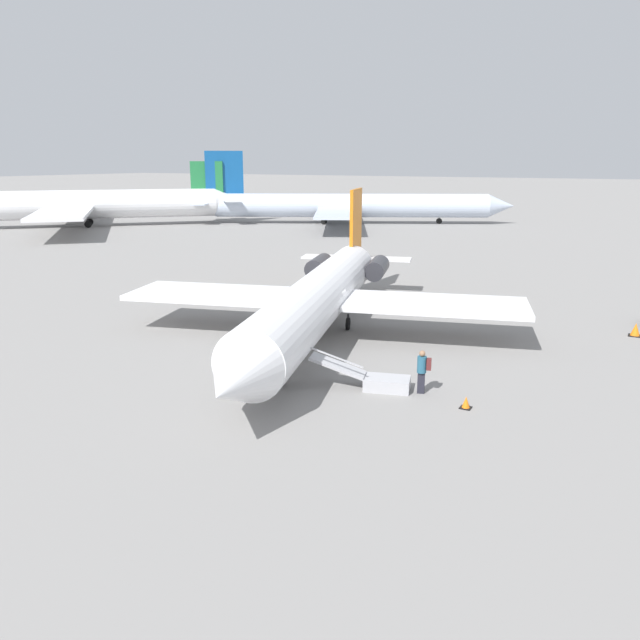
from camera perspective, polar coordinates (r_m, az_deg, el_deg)
name	(u,v)px	position (r m, az deg, el deg)	size (l,w,h in m)	color
ground_plane	(317,339)	(31.80, -0.23, -1.75)	(600.00, 600.00, 0.00)	gray
airplane_main	(321,295)	(32.16, 0.13, 2.29)	(27.49, 21.06, 7.00)	white
airplane_far_right	(346,205)	(89.94, 2.35, 10.43)	(34.24, 42.98, 8.64)	silver
airplane_far_center	(61,205)	(91.65, -22.63, 9.70)	(40.48, 40.98, 10.06)	white
boarding_stairs	(377,380)	(25.02, 5.21, -5.47)	(2.09, 4.14, 1.73)	#B2B2B7
passenger	(423,369)	(24.59, 9.36, -4.42)	(0.41, 0.56, 1.74)	#23232D
traffic_cone_near_stairs	(466,403)	(23.72, 13.20, -7.39)	(0.41, 0.41, 0.45)	black
traffic_cone_near_cart	(635,330)	(36.18, 26.88, -0.82)	(0.63, 0.63, 0.69)	black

